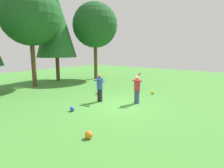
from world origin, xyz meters
TOP-DOWN VIEW (x-y plane):
  - ground_plane at (0.00, 0.00)m, footprint 40.00×40.00m
  - person_thrower at (0.77, -0.55)m, footprint 0.64×0.63m
  - person_catcher at (-0.20, 1.34)m, footprint 0.65×0.68m
  - frisbee at (-0.04, 0.96)m, footprint 0.36×0.36m
  - ball_orange at (-3.95, -1.39)m, footprint 0.27×0.27m
  - ball_white at (1.12, 2.67)m, footprint 0.26×0.26m
  - ball_blue at (-2.35, 1.27)m, footprint 0.24×0.24m
  - ball_yellow at (3.43, -0.28)m, footprint 0.23×0.23m
  - tree_far_right at (6.22, 7.42)m, footprint 4.41×4.41m
  - tree_center at (0.06, 8.55)m, footprint 4.58×4.58m
  - tree_right at (3.07, 9.48)m, footprint 3.70×3.70m

SIDE VIEW (x-z plane):
  - ground_plane at x=0.00m, z-range 0.00..0.00m
  - ball_yellow at x=3.43m, z-range 0.00..0.23m
  - ball_blue at x=-2.35m, z-range 0.00..0.24m
  - ball_white at x=1.12m, z-range 0.00..0.26m
  - ball_orange at x=-3.95m, z-range 0.00..0.27m
  - person_thrower at x=0.77m, z-range 0.07..1.79m
  - person_catcher at x=-0.20m, z-range 0.14..1.72m
  - frisbee at x=-0.04m, z-range 1.58..1.65m
  - tree_far_right at x=6.22m, z-range 1.55..9.09m
  - tree_center at x=0.06m, z-range 1.61..9.44m
  - tree_right at x=3.07m, z-range 1.11..9.95m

